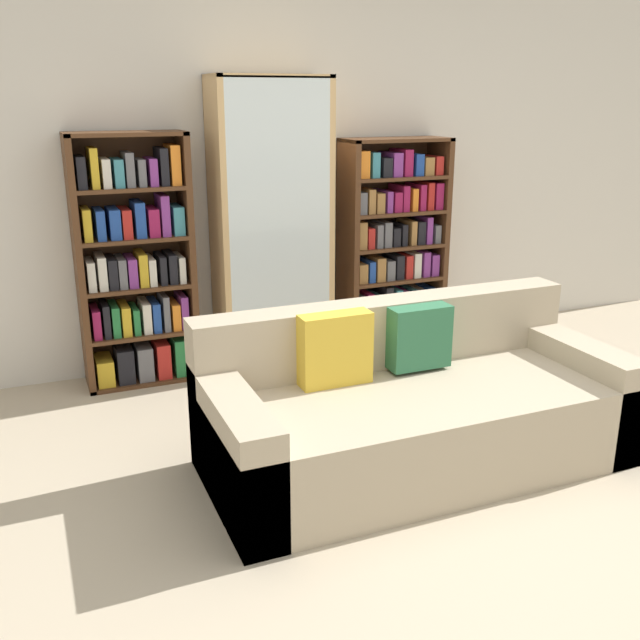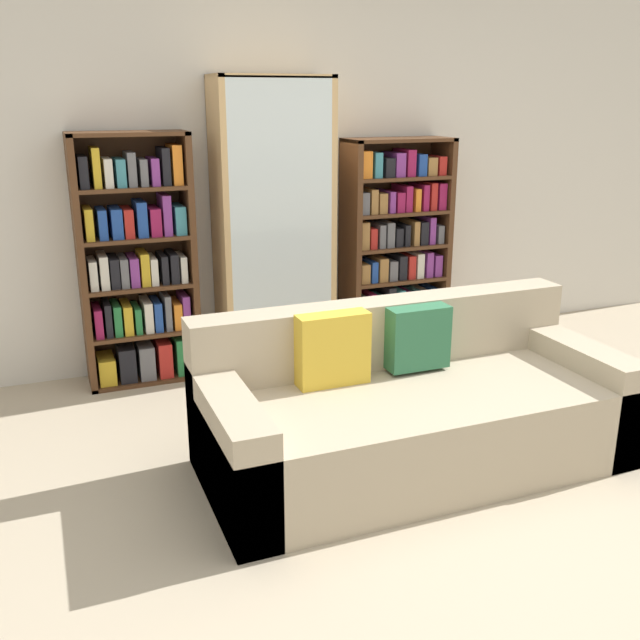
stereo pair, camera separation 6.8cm
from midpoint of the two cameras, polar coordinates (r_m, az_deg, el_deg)
The scene contains 7 objects.
ground_plane at distance 3.31m, azimuth 11.86°, elevation -15.50°, with size 16.00×16.00×0.00m, color tan.
wall_back at distance 4.99m, azimuth -3.40°, elevation 12.49°, with size 6.95×0.06×2.70m.
couch at distance 3.62m, azimuth 6.91°, elevation -7.15°, with size 2.10×0.92×0.78m.
bookshelf_left at distance 4.64m, azimuth -14.93°, elevation 4.05°, with size 0.71×0.32×1.58m.
display_cabinet at distance 4.78m, azimuth -4.34°, elevation 7.40°, with size 0.76×0.36×1.91m.
bookshelf_right at distance 5.20m, azimuth 5.42°, elevation 5.84°, with size 0.76×0.32×1.51m.
wine_bottle at distance 4.63m, azimuth 4.46°, elevation -3.35°, with size 0.08×0.08×0.34m.
Camera 1 is at (-1.68, -2.23, 1.78)m, focal length 40.00 mm.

